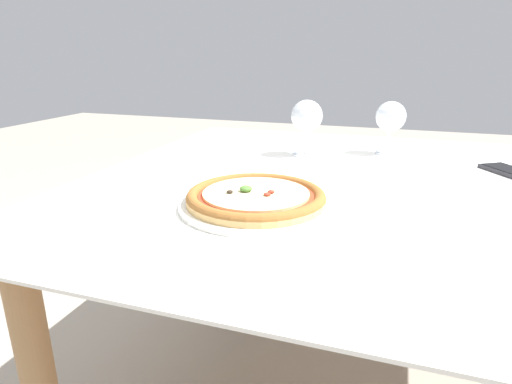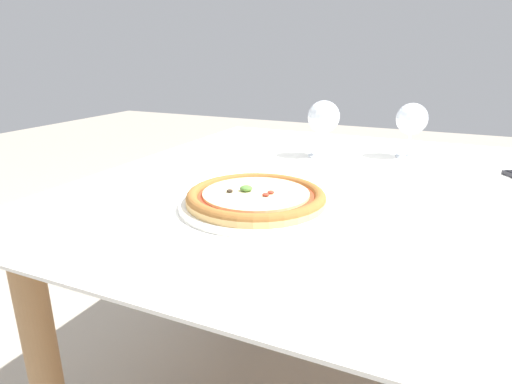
% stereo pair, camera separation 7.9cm
% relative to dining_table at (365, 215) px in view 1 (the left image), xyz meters
% --- Properties ---
extents(dining_table, '(1.26, 1.15, 0.70)m').
position_rel_dining_table_xyz_m(dining_table, '(0.00, 0.00, 0.00)').
color(dining_table, '#997047').
rests_on(dining_table, ground_plane).
extents(pizza_plate, '(0.29, 0.29, 0.04)m').
position_rel_dining_table_xyz_m(pizza_plate, '(-0.19, -0.22, 0.09)').
color(pizza_plate, white).
rests_on(pizza_plate, dining_table).
extents(fork, '(0.06, 0.17, 0.00)m').
position_rel_dining_table_xyz_m(fork, '(-0.31, -0.04, 0.08)').
color(fork, silver).
rests_on(fork, dining_table).
extents(wine_glass_far_left, '(0.08, 0.08, 0.15)m').
position_rel_dining_table_xyz_m(wine_glass_far_left, '(0.03, 0.32, 0.18)').
color(wine_glass_far_left, silver).
rests_on(wine_glass_far_left, dining_table).
extents(wine_glass_far_right, '(0.09, 0.09, 0.15)m').
position_rel_dining_table_xyz_m(wine_glass_far_right, '(-0.19, 0.23, 0.18)').
color(wine_glass_far_right, silver).
rests_on(wine_glass_far_right, dining_table).
extents(cell_phone, '(0.14, 0.16, 0.01)m').
position_rel_dining_table_xyz_m(cell_phone, '(0.32, 0.19, 0.08)').
color(cell_phone, '#232328').
rests_on(cell_phone, dining_table).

